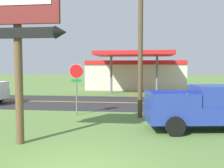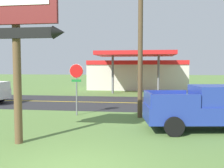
% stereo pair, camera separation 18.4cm
% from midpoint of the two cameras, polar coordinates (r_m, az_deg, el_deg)
% --- Properties ---
extents(road_asphalt, '(140.00, 8.00, 0.02)m').
position_cam_midpoint_polar(road_asphalt, '(19.32, 1.54, -4.33)').
color(road_asphalt, '#2B2B2D').
rests_on(road_asphalt, ground).
extents(road_centre_line, '(126.00, 0.20, 0.01)m').
position_cam_midpoint_polar(road_centre_line, '(19.31, 1.54, -4.30)').
color(road_centre_line, gold).
rests_on(road_centre_line, road_asphalt).
extents(motel_sign, '(3.43, 0.54, 6.35)m').
position_cam_midpoint_polar(motel_sign, '(9.41, -21.50, 13.94)').
color(motel_sign, brown).
rests_on(motel_sign, ground).
extents(stop_sign, '(0.80, 0.08, 2.95)m').
position_cam_midpoint_polar(stop_sign, '(14.24, -8.58, 0.88)').
color(stop_sign, slate).
rests_on(stop_sign, ground).
extents(utility_pole, '(2.01, 0.26, 9.85)m').
position_cam_midpoint_polar(utility_pole, '(13.80, 6.23, 14.27)').
color(utility_pole, brown).
rests_on(utility_pole, ground).
extents(gas_station, '(12.00, 11.50, 4.40)m').
position_cam_midpoint_polar(gas_station, '(31.79, 5.23, 2.33)').
color(gas_station, beige).
rests_on(gas_station, ground).
extents(pickup_blue_parked_on_lawn, '(5.43, 2.80, 1.96)m').
position_cam_midpoint_polar(pickup_blue_parked_on_lawn, '(11.63, 20.64, -5.22)').
color(pickup_blue_parked_on_lawn, '#233893').
rests_on(pickup_blue_parked_on_lawn, ground).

